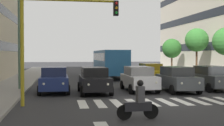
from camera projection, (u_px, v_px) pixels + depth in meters
name	position (u px, v px, depth m)	size (l,w,h in m)	color
ground_plane	(158.00, 102.00, 16.91)	(180.00, 180.00, 0.00)	#2D2D30
crosswalk_markings	(158.00, 102.00, 16.91)	(8.55, 2.80, 0.01)	silver
car_0	(211.00, 78.00, 22.76)	(2.02, 4.44, 1.72)	#474C51
car_1	(177.00, 79.00, 21.50)	(2.02, 4.44, 1.72)	#474C51
car_2	(139.00, 78.00, 21.90)	(2.02, 4.44, 1.72)	silver
car_3	(94.00, 80.00, 20.69)	(2.02, 4.44, 1.72)	black
car_4	(54.00, 79.00, 21.10)	(2.02, 4.44, 1.72)	navy
car_row2_0	(151.00, 73.00, 29.08)	(2.02, 4.44, 1.72)	gold
bus_behind_traffic	(110.00, 61.00, 34.88)	(2.78, 10.50, 3.00)	#286BAD
motorcycle_with_rider	(139.00, 103.00, 12.39)	(1.70, 0.37, 1.57)	black
traffic_light_gantry	(52.00, 31.00, 15.67)	(4.91, 0.36, 5.50)	#AD991E
street_lamp_left	(223.00, 28.00, 24.77)	(3.18, 0.28, 7.32)	#4C6B56
street_lamp_right	(25.00, 25.00, 22.08)	(2.85, 0.28, 7.35)	#4C6B56
street_tree_2	(197.00, 40.00, 32.45)	(2.44, 2.44, 5.13)	#513823
street_tree_3	(172.00, 48.00, 39.45)	(2.43, 2.43, 4.39)	#513823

